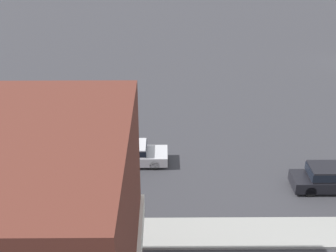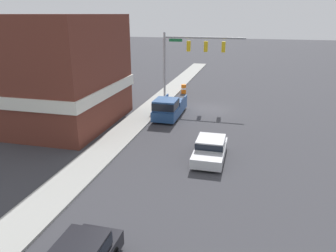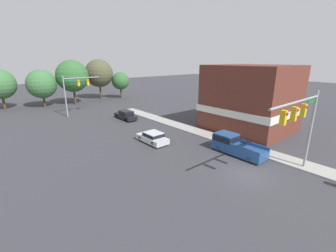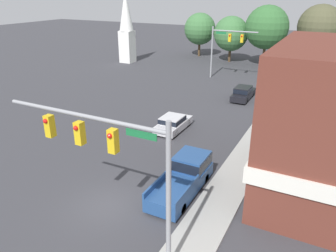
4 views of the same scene
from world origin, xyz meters
The scene contains 2 objects.
car_lead centered at (-1.54, 11.73, 0.72)m, with size 1.91×4.29×1.36m.
car_oncoming centered at (1.59, 23.51, 0.78)m, with size 1.75×4.75×1.51m.
Camera 1 is at (24.77, 13.79, 15.38)m, focal length 50.00 mm.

